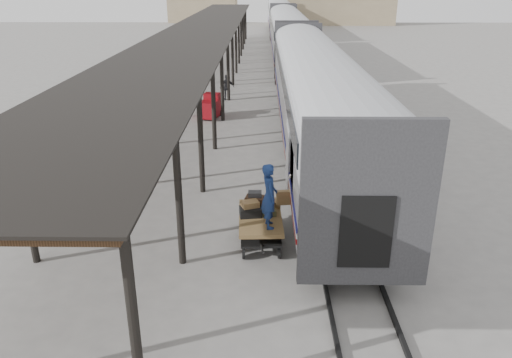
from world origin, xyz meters
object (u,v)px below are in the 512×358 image
at_px(luggage_tug, 211,107).
at_px(porter, 269,196).
at_px(baggage_cart, 260,222).
at_px(pedestrian, 227,87).

relative_size(luggage_tug, porter, 0.90).
distance_m(baggage_cart, luggage_tug, 14.63).
distance_m(baggage_cart, porter, 1.34).
bearing_deg(porter, luggage_tug, 2.30).
bearing_deg(luggage_tug, pedestrian, 94.50).
height_order(baggage_cart, pedestrian, pedestrian).
xyz_separation_m(baggage_cart, pedestrian, (-2.26, 18.88, 0.16)).
bearing_deg(baggage_cart, porter, -71.15).
height_order(porter, pedestrian, porter).
relative_size(baggage_cart, porter, 1.31).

